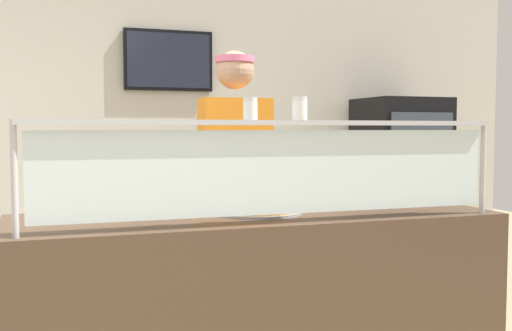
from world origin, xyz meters
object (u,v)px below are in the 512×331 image
(pepper_flake_shaker, at_px, (300,110))
(worker_figure, at_px, (236,188))
(pizza_tray, at_px, (258,210))
(parmesan_shaker, at_px, (250,110))
(drink_fridge, at_px, (400,190))
(pizza_server, at_px, (262,205))

(pepper_flake_shaker, xyz_separation_m, worker_figure, (-0.01, 0.90, -0.40))
(worker_figure, bearing_deg, pizza_tray, -96.67)
(pizza_tray, xyz_separation_m, worker_figure, (0.07, 0.59, 0.04))
(parmesan_shaker, height_order, worker_figure, worker_figure)
(pizza_tray, height_order, drink_fridge, drink_fridge)
(pizza_tray, xyz_separation_m, pepper_flake_shaker, (0.07, -0.31, 0.44))
(parmesan_shaker, bearing_deg, drink_fridge, 46.95)
(parmesan_shaker, bearing_deg, pepper_flake_shaker, 0.00)
(pizza_server, distance_m, pepper_flake_shaker, 0.52)
(pizza_tray, bearing_deg, pepper_flake_shaker, -76.55)
(pizza_server, height_order, drink_fridge, drink_fridge)
(pizza_tray, height_order, pizza_server, pizza_server)
(pizza_server, relative_size, parmesan_shaker, 3.13)
(worker_figure, bearing_deg, drink_fridge, 35.24)
(drink_fridge, bearing_deg, worker_figure, -144.76)
(pizza_tray, bearing_deg, pizza_server, -56.71)
(parmesan_shaker, height_order, pepper_flake_shaker, pepper_flake_shaker)
(pizza_tray, distance_m, parmesan_shaker, 0.56)
(pizza_tray, height_order, worker_figure, worker_figure)
(pizza_server, bearing_deg, drink_fridge, 56.39)
(pizza_server, relative_size, drink_fridge, 0.18)
(parmesan_shaker, relative_size, pepper_flake_shaker, 0.94)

